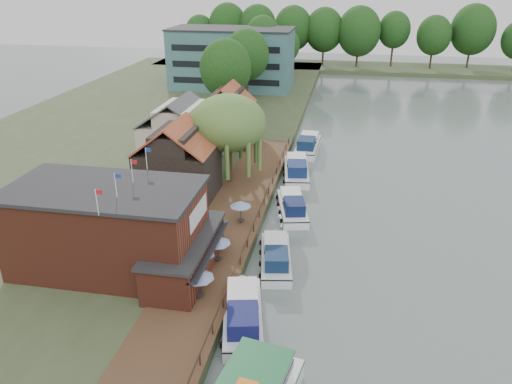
# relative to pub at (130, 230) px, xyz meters

# --- Properties ---
(ground) EXTENTS (260.00, 260.00, 0.00)m
(ground) POSITION_rel_pub_xyz_m (14.00, 1.00, -4.65)
(ground) COLOR #556361
(ground) RESTS_ON ground
(land_bank) EXTENTS (50.00, 140.00, 1.00)m
(land_bank) POSITION_rel_pub_xyz_m (-16.00, 36.00, -4.15)
(land_bank) COLOR #384728
(land_bank) RESTS_ON ground
(quay_deck) EXTENTS (6.00, 50.00, 0.10)m
(quay_deck) POSITION_rel_pub_xyz_m (6.00, 11.00, -3.60)
(quay_deck) COLOR #47301E
(quay_deck) RESTS_ON land_bank
(quay_rail) EXTENTS (0.20, 49.00, 1.00)m
(quay_rail) POSITION_rel_pub_xyz_m (8.70, 11.50, -3.15)
(quay_rail) COLOR black
(quay_rail) RESTS_ON land_bank
(pub) EXTENTS (20.00, 11.00, 7.30)m
(pub) POSITION_rel_pub_xyz_m (0.00, 0.00, 0.00)
(pub) COLOR maroon
(pub) RESTS_ON land_bank
(hotel_block) EXTENTS (25.40, 12.40, 12.30)m
(hotel_block) POSITION_rel_pub_xyz_m (-8.00, 71.00, 2.50)
(hotel_block) COLOR #38666B
(hotel_block) RESTS_ON land_bank
(cottage_a) EXTENTS (8.60, 7.60, 8.50)m
(cottage_a) POSITION_rel_pub_xyz_m (-1.00, 15.00, 0.60)
(cottage_a) COLOR black
(cottage_a) RESTS_ON land_bank
(cottage_b) EXTENTS (9.60, 8.60, 8.50)m
(cottage_b) POSITION_rel_pub_xyz_m (-4.00, 25.00, 0.60)
(cottage_b) COLOR beige
(cottage_b) RESTS_ON land_bank
(cottage_c) EXTENTS (7.60, 7.60, 8.50)m
(cottage_c) POSITION_rel_pub_xyz_m (0.00, 34.00, 0.60)
(cottage_c) COLOR black
(cottage_c) RESTS_ON land_bank
(willow) EXTENTS (8.60, 8.60, 10.43)m
(willow) POSITION_rel_pub_xyz_m (3.50, 20.00, 1.56)
(willow) COLOR #476B2D
(willow) RESTS_ON land_bank
(umbrella_0) EXTENTS (2.37, 2.37, 2.38)m
(umbrella_0) POSITION_rel_pub_xyz_m (6.67, -3.20, -2.36)
(umbrella_0) COLOR navy
(umbrella_0) RESTS_ON quay_deck
(umbrella_1) EXTENTS (2.27, 2.27, 2.38)m
(umbrella_1) POSITION_rel_pub_xyz_m (5.89, 0.04, -2.36)
(umbrella_1) COLOR #1A2094
(umbrella_1) RESTS_ON quay_deck
(umbrella_2) EXTENTS (2.35, 2.35, 2.38)m
(umbrella_2) POSITION_rel_pub_xyz_m (6.69, 2.11, -2.36)
(umbrella_2) COLOR #1C349A
(umbrella_2) RESTS_ON quay_deck
(umbrella_3) EXTENTS (2.12, 2.12, 2.38)m
(umbrella_3) POSITION_rel_pub_xyz_m (5.75, 5.38, -2.36)
(umbrella_3) COLOR navy
(umbrella_3) RESTS_ON quay_deck
(umbrella_4) EXTENTS (2.13, 2.13, 2.38)m
(umbrella_4) POSITION_rel_pub_xyz_m (7.12, 9.53, -2.36)
(umbrella_4) COLOR #1B3E98
(umbrella_4) RESTS_ON quay_deck
(cruiser_0) EXTENTS (5.23, 10.30, 2.39)m
(cruiser_0) POSITION_rel_pub_xyz_m (10.21, -4.14, -3.46)
(cruiser_0) COLOR silver
(cruiser_0) RESTS_ON ground
(cruiser_1) EXTENTS (4.44, 9.52, 2.19)m
(cruiser_1) POSITION_rel_pub_xyz_m (11.41, 4.38, -3.56)
(cruiser_1) COLOR silver
(cruiser_1) RESTS_ON ground
(cruiser_2) EXTENTS (5.03, 9.80, 2.25)m
(cruiser_2) POSITION_rel_pub_xyz_m (11.62, 14.86, -3.53)
(cruiser_2) COLOR white
(cruiser_2) RESTS_ON ground
(cruiser_3) EXTENTS (4.71, 10.69, 2.52)m
(cruiser_3) POSITION_rel_pub_xyz_m (10.90, 25.43, -3.39)
(cruiser_3) COLOR white
(cruiser_3) RESTS_ON ground
(cruiser_4) EXTENTS (3.71, 10.43, 2.52)m
(cruiser_4) POSITION_rel_pub_xyz_m (11.43, 35.42, -3.39)
(cruiser_4) COLOR white
(cruiser_4) RESTS_ON ground
(bank_tree_0) EXTENTS (8.21, 8.21, 13.47)m
(bank_tree_0) POSITION_rel_pub_xyz_m (-2.86, 44.72, 3.09)
(bank_tree_0) COLOR #143811
(bank_tree_0) RESTS_ON land_bank
(bank_tree_1) EXTENTS (6.08, 6.08, 10.38)m
(bank_tree_1) POSITION_rel_pub_xyz_m (-4.09, 50.10, 1.54)
(bank_tree_1) COLOR #143811
(bank_tree_1) RESTS_ON land_bank
(bank_tree_2) EXTENTS (8.28, 8.28, 13.51)m
(bank_tree_2) POSITION_rel_pub_xyz_m (-2.42, 59.43, 3.11)
(bank_tree_2) COLOR #143811
(bank_tree_2) RESTS_ON land_bank
(bank_tree_3) EXTENTS (7.76, 7.76, 14.33)m
(bank_tree_3) POSITION_rel_pub_xyz_m (-2.69, 78.21, 3.52)
(bank_tree_3) COLOR #143811
(bank_tree_3) RESTS_ON land_bank
(bank_tree_4) EXTENTS (6.93, 6.93, 10.97)m
(bank_tree_4) POSITION_rel_pub_xyz_m (1.21, 86.32, 1.84)
(bank_tree_4) COLOR #143811
(bank_tree_4) RESTS_ON land_bank
(bank_tree_5) EXTENTS (6.48, 6.48, 11.54)m
(bank_tree_5) POSITION_rel_pub_xyz_m (-4.15, 95.76, 2.12)
(bank_tree_5) COLOR #143811
(bank_tree_5) RESTS_ON land_bank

